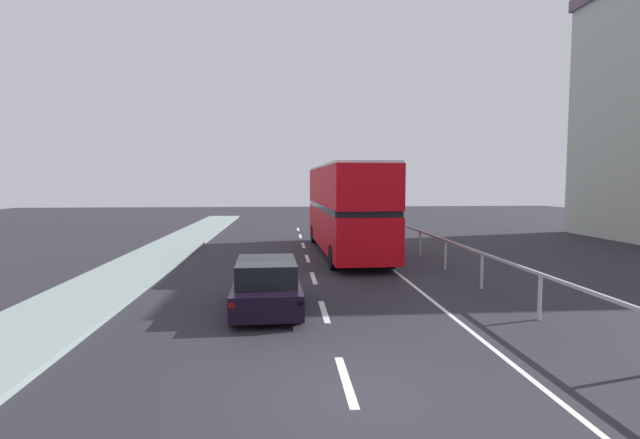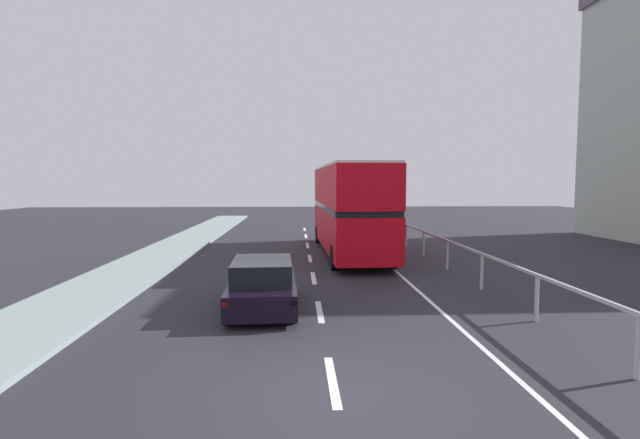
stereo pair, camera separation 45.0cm
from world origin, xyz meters
TOP-DOWN VIEW (x-y plane):
  - ground_plane at (0.00, 0.00)m, footprint 75.19×120.00m
  - lane_paint_markings at (2.01, 8.29)m, footprint 3.41×46.00m
  - bridge_side_railing at (5.36, 9.00)m, footprint 0.10×42.00m
  - double_decker_bus_red at (1.94, 15.16)m, footprint 2.89×11.50m
  - hatchback_car_near at (-1.55, 5.28)m, footprint 1.93×4.18m

SIDE VIEW (x-z plane):
  - ground_plane at x=0.00m, z-range -0.10..0.00m
  - lane_paint_markings at x=2.01m, z-range 0.00..0.01m
  - hatchback_car_near at x=-1.55m, z-range -0.03..1.35m
  - bridge_side_railing at x=5.36m, z-range 0.36..1.57m
  - double_decker_bus_red at x=1.94m, z-range 0.15..4.42m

